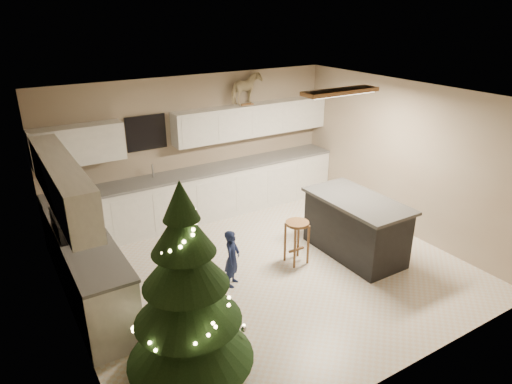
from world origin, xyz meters
The scene contains 8 objects.
ground_plane centered at (0.00, 0.00, 0.00)m, with size 5.50×5.50×0.00m, color silver.
room_shell centered at (0.02, 0.00, 1.75)m, with size 5.52×5.02×2.61m.
cabinetry centered at (-0.91, 1.65, 0.76)m, with size 5.50×3.20×2.00m.
island centered at (1.44, -0.31, 0.48)m, with size 0.90×1.70×0.95m.
bar_stool centered at (0.50, -0.04, 0.52)m, with size 0.36×0.36×0.69m.
christmas_tree centered at (-1.85, -1.31, 0.92)m, with size 1.41×1.36×2.25m.
toddler centered at (-0.65, -0.06, 0.43)m, with size 0.31×0.20×0.85m, color #0F1A38.
rocking_horse centered at (1.01, 2.33, 2.30)m, with size 0.73×0.51×0.58m.
Camera 1 is at (-3.29, -4.97, 3.72)m, focal length 32.00 mm.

